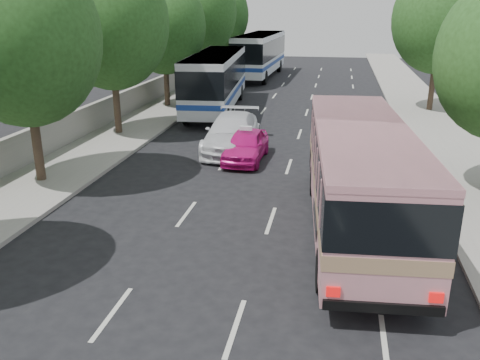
% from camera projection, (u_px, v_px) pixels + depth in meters
% --- Properties ---
extents(ground, '(120.00, 120.00, 0.00)m').
position_uv_depth(ground, '(213.00, 278.00, 13.24)').
color(ground, black).
rests_on(ground, ground).
extents(sidewalk_left, '(4.00, 90.00, 0.15)m').
position_uv_depth(sidewalk_left, '(159.00, 112.00, 33.28)').
color(sidewalk_left, '#9E998E').
rests_on(sidewalk_left, ground).
extents(sidewalk_right, '(4.00, 90.00, 0.12)m').
position_uv_depth(sidewalk_right, '(431.00, 123.00, 30.27)').
color(sidewalk_right, '#9E998E').
rests_on(sidewalk_right, ground).
extents(low_wall, '(0.30, 90.00, 1.50)m').
position_uv_depth(low_wall, '(133.00, 98.00, 33.33)').
color(low_wall, '#9E998E').
rests_on(low_wall, sidewalk_left).
extents(tree_left_b, '(5.70, 5.70, 8.88)m').
position_uv_depth(tree_left_b, '(23.00, 32.00, 18.34)').
color(tree_left_b, '#38281E').
rests_on(tree_left_b, ground).
extents(tree_left_c, '(6.00, 6.00, 9.35)m').
position_uv_depth(tree_left_c, '(111.00, 17.00, 25.70)').
color(tree_left_c, '#38281E').
rests_on(tree_left_c, ground).
extents(tree_left_d, '(5.52, 5.52, 8.60)m').
position_uv_depth(tree_left_d, '(165.00, 22.00, 33.27)').
color(tree_left_d, '#38281E').
rests_on(tree_left_d, ground).
extents(tree_left_e, '(6.30, 6.30, 9.82)m').
position_uv_depth(tree_left_e, '(198.00, 9.00, 40.41)').
color(tree_left_e, '#38281E').
rests_on(tree_left_e, ground).
extents(tree_left_f, '(5.88, 5.88, 9.16)m').
position_uv_depth(tree_left_f, '(218.00, 13.00, 48.01)').
color(tree_left_f, '#38281E').
rests_on(tree_left_f, ground).
extents(tree_right_far, '(6.00, 6.00, 9.35)m').
position_uv_depth(tree_right_far, '(442.00, 15.00, 31.83)').
color(tree_right_far, '#38281E').
rests_on(tree_right_far, ground).
extents(pink_bus, '(3.53, 10.77, 3.38)m').
position_uv_depth(pink_bus, '(360.00, 168.00, 15.25)').
color(pink_bus, '#CB828C').
rests_on(pink_bus, ground).
extents(pink_taxi, '(1.76, 4.18, 1.41)m').
position_uv_depth(pink_taxi, '(246.00, 145.00, 23.01)').
color(pink_taxi, '#D71280').
rests_on(pink_taxi, ground).
extents(white_pickup, '(2.67, 5.97, 1.70)m').
position_uv_depth(white_pickup, '(232.00, 133.00, 24.62)').
color(white_pickup, silver).
rests_on(white_pickup, ground).
extents(tour_coach_front, '(3.80, 12.69, 3.74)m').
position_uv_depth(tour_coach_front, '(216.00, 76.00, 33.44)').
color(tour_coach_front, silver).
rests_on(tour_coach_front, ground).
extents(tour_coach_rear, '(3.31, 13.71, 4.08)m').
position_uv_depth(tour_coach_rear, '(260.00, 51.00, 48.94)').
color(tour_coach_rear, white).
rests_on(tour_coach_rear, ground).
extents(taxi_roof_sign, '(0.55, 0.19, 0.18)m').
position_uv_depth(taxi_roof_sign, '(246.00, 128.00, 22.75)').
color(taxi_roof_sign, silver).
rests_on(taxi_roof_sign, pink_taxi).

